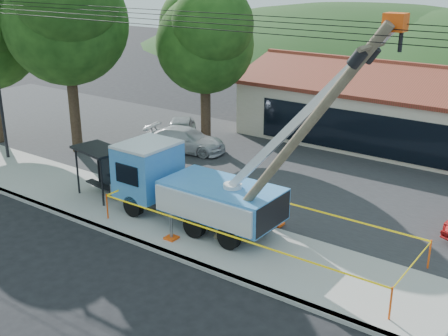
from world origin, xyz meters
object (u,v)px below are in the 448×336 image
car_silver (180,145)px  leaning_pole (298,137)px  car_white (186,153)px  bus_shelter (102,160)px  utility_truck (192,185)px

car_silver → leaning_pole: bearing=-69.8°
car_silver → car_white: (1.19, -0.93, 0.00)m
leaning_pole → bus_shelter: (-9.64, 0.39, -2.82)m
car_white → leaning_pole: bearing=-137.2°
car_silver → car_white: size_ratio=0.93×
car_silver → utility_truck: bearing=-82.1°
utility_truck → car_white: size_ratio=2.49×
car_silver → bus_shelter: bearing=-108.3°
leaning_pole → bus_shelter: size_ratio=3.30×
utility_truck → leaning_pole: size_ratio=1.35×
bus_shelter → car_white: bus_shelter is taller
utility_truck → bus_shelter: bearing=-177.7°
utility_truck → car_silver: size_ratio=2.68×
utility_truck → bus_shelter: (-4.82, -0.20, 0.09)m
leaning_pole → car_white: bearing=145.6°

